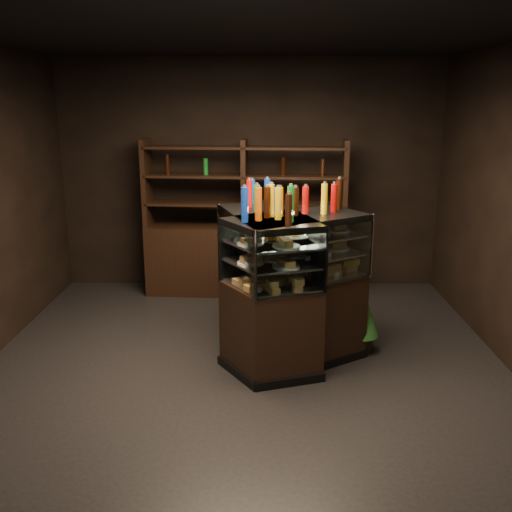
{
  "coord_description": "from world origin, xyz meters",
  "views": [
    {
      "loc": [
        0.16,
        -5.06,
        2.45
      ],
      "look_at": [
        0.1,
        -0.06,
        1.09
      ],
      "focal_mm": 40.0,
      "sensor_mm": 36.0,
      "label": 1
    }
  ],
  "objects": [
    {
      "name": "room_shell",
      "position": [
        0.0,
        0.0,
        1.94
      ],
      "size": [
        5.02,
        5.02,
        3.01
      ],
      "color": "black",
      "rests_on": "ground"
    },
    {
      "name": "ground",
      "position": [
        0.0,
        0.0,
        0.0
      ],
      "size": [
        5.0,
        5.0,
        0.0
      ],
      "primitive_type": "plane",
      "color": "black",
      "rests_on": "ground"
    },
    {
      "name": "display_case",
      "position": [
        0.34,
        0.1,
        0.49
      ],
      "size": [
        1.51,
        1.47,
        1.45
      ],
      "rotation": [
        0.0,
        0.0,
        -0.35
      ],
      "color": "black",
      "rests_on": "ground"
    },
    {
      "name": "bottles_top",
      "position": [
        0.34,
        0.1,
        1.58
      ],
      "size": [
        0.97,
        1.09,
        0.3
      ],
      "color": "#0F38B2",
      "rests_on": "display_case"
    },
    {
      "name": "back_shelving",
      "position": [
        -0.06,
        2.05,
        0.6
      ],
      "size": [
        2.57,
        0.59,
        2.0
      ],
      "rotation": [
        0.0,
        0.0,
        -0.07
      ],
      "color": "black",
      "rests_on": "ground"
    },
    {
      "name": "food_display",
      "position": [
        0.34,
        0.1,
        1.11
      ],
      "size": [
        1.11,
        1.23,
        0.45
      ],
      "color": "#CA9048",
      "rests_on": "display_case"
    },
    {
      "name": "potted_conifer",
      "position": [
        1.16,
        0.29,
        0.43
      ],
      "size": [
        0.36,
        0.36,
        0.76
      ],
      "rotation": [
        0.0,
        0.0,
        -0.11
      ],
      "color": "black",
      "rests_on": "ground"
    }
  ]
}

